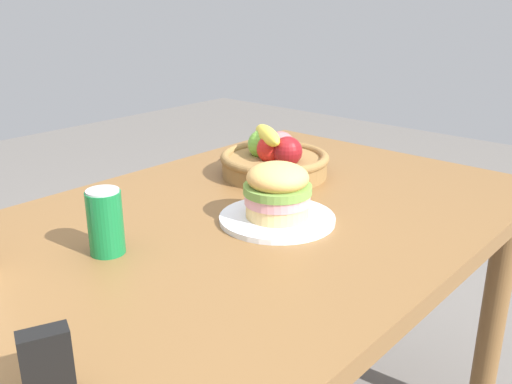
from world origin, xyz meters
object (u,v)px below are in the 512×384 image
object	(u,v)px
fruit_basket	(274,159)
napkin_holder	(47,363)
sandwich	(277,190)
soda_can	(105,222)
plate	(277,218)

from	to	relation	value
fruit_basket	napkin_holder	xyz separation A→B (m)	(-0.85, -0.35, -0.00)
fruit_basket	napkin_holder	size ratio (longest dim) A/B	3.22
sandwich	soda_can	distance (m)	0.36
sandwich	soda_can	world-z (taller)	sandwich
plate	napkin_holder	xyz separation A→B (m)	(-0.61, -0.14, 0.04)
plate	soda_can	bearing A→B (deg)	156.68
fruit_basket	soda_can	bearing A→B (deg)	-173.49
sandwich	fruit_basket	bearing A→B (deg)	40.61
sandwich	soda_can	bearing A→B (deg)	156.68
soda_can	napkin_holder	world-z (taller)	soda_can
plate	sandwich	size ratio (longest dim) A/B	1.71
sandwich	fruit_basket	world-z (taller)	fruit_basket
plate	fruit_basket	xyz separation A→B (m)	(0.24, 0.21, 0.04)
fruit_basket	napkin_holder	distance (m)	0.92
soda_can	fruit_basket	distance (m)	0.58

